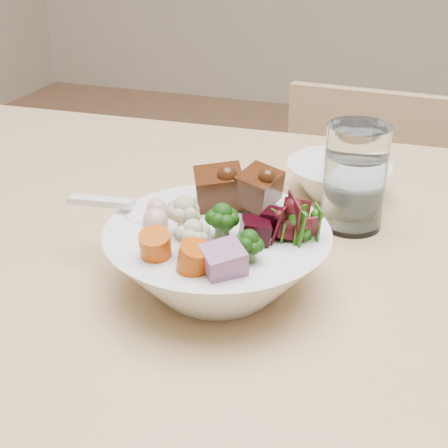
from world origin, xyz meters
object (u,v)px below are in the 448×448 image
(dining_table, at_px, (423,374))
(water_glass, at_px, (354,181))
(food_bowl, at_px, (220,254))
(chair_far, at_px, (353,262))
(side_bowl, at_px, (338,180))

(dining_table, height_order, water_glass, water_glass)
(dining_table, distance_m, food_bowl, 0.24)
(chair_far, bearing_deg, water_glass, -83.09)
(food_bowl, distance_m, water_glass, 0.21)
(chair_far, height_order, water_glass, water_glass)
(food_bowl, xyz_separation_m, water_glass, (0.11, 0.18, 0.02))
(food_bowl, height_order, water_glass, water_glass)
(water_glass, distance_m, side_bowl, 0.09)
(chair_far, relative_size, water_glass, 6.23)
(dining_table, xyz_separation_m, side_bowl, (-0.13, 0.23, 0.10))
(dining_table, relative_size, side_bowl, 12.29)
(dining_table, distance_m, side_bowl, 0.29)
(dining_table, distance_m, chair_far, 0.69)
(chair_far, height_order, side_bowl, side_bowl)
(water_glass, bearing_deg, side_bowl, 110.45)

